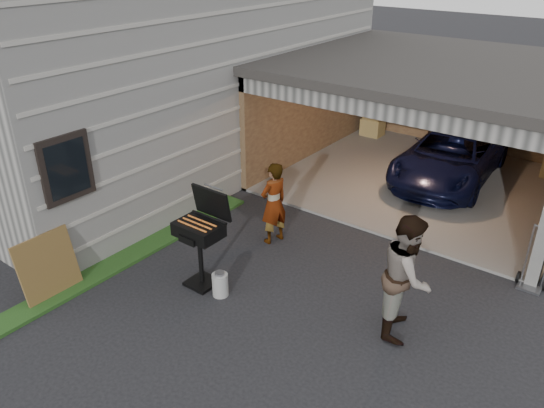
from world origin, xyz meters
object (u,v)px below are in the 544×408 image
at_px(man, 407,276).
at_px(propane_tank, 220,285).
at_px(minivan, 450,159).
at_px(bbq_grill, 201,232).
at_px(hand_truck, 532,276).
at_px(woman, 274,203).
at_px(plywood_panel, 48,267).

distance_m(man, propane_tank, 3.02).
bearing_deg(propane_tank, minivan, 79.10).
distance_m(minivan, man, 5.93).
height_order(man, bbq_grill, man).
distance_m(propane_tank, hand_truck, 5.23).
bearing_deg(woman, minivan, 174.30).
relative_size(woman, propane_tank, 4.08).
distance_m(woman, bbq_grill, 1.87).
bearing_deg(plywood_panel, propane_tank, 36.64).
height_order(man, plywood_panel, man).
distance_m(propane_tank, plywood_panel, 2.80).
bearing_deg(propane_tank, hand_truck, 39.43).
relative_size(man, plywood_panel, 1.76).
bearing_deg(propane_tank, man, 20.18).
xyz_separation_m(minivan, woman, (-1.66, -4.80, 0.23)).
xyz_separation_m(woman, man, (3.10, -0.93, 0.14)).
bearing_deg(bbq_grill, man, 16.05).
bearing_deg(man, hand_truck, -46.58).
bearing_deg(woman, plywood_panel, -14.08).
height_order(woman, man, man).
height_order(minivan, propane_tank, minivan).
bearing_deg(bbq_grill, minivan, 75.21).
distance_m(plywood_panel, hand_truck, 8.01).
height_order(minivan, bbq_grill, bbq_grill).
xyz_separation_m(woman, propane_tank, (0.36, -1.94, -0.61)).
relative_size(plywood_panel, hand_truck, 0.95).
bearing_deg(man, woman, 55.95).
bearing_deg(woman, bbq_grill, 10.26).
height_order(plywood_panel, hand_truck, hand_truck).
bearing_deg(hand_truck, propane_tank, -141.49).
bearing_deg(bbq_grill, propane_tank, -10.64).
bearing_deg(bbq_grill, hand_truck, 35.72).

